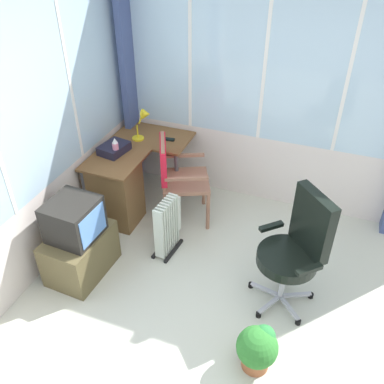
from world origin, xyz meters
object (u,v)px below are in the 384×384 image
(desk_lamp, at_px, (144,120))
(tv_remote, at_px, (168,139))
(spray_bottle, at_px, (116,148))
(tv_on_stand, at_px, (79,242))
(office_chair, at_px, (298,245))
(space_heater, at_px, (168,225))
(wooden_armchair, at_px, (173,171))
(potted_plant, at_px, (258,347))
(desk, at_px, (118,188))
(paper_tray, at_px, (114,148))

(desk_lamp, bearing_deg, tv_remote, -86.16)
(spray_bottle, relative_size, tv_on_stand, 0.27)
(spray_bottle, height_order, office_chair, office_chair)
(space_heater, bearing_deg, tv_remote, 22.76)
(office_chair, relative_size, tv_on_stand, 1.36)
(tv_remote, relative_size, spray_bottle, 0.69)
(wooden_armchair, bearing_deg, potted_plant, -138.43)
(desk, relative_size, potted_plant, 3.02)
(desk_lamp, relative_size, office_chair, 0.30)
(spray_bottle, relative_size, potted_plant, 0.56)
(desk, distance_m, spray_bottle, 0.44)
(desk_lamp, xyz_separation_m, tv_remote, (0.02, -0.26, -0.20))
(desk_lamp, height_order, space_heater, desk_lamp)
(tv_remote, bearing_deg, desk_lamp, 87.56)
(tv_remote, height_order, spray_bottle, spray_bottle)
(paper_tray, height_order, tv_on_stand, paper_tray)
(paper_tray, bearing_deg, tv_remote, -43.62)
(desk, distance_m, space_heater, 0.76)
(office_chair, relative_size, space_heater, 1.83)
(desk, xyz_separation_m, tv_remote, (0.59, -0.33, 0.34))
(spray_bottle, xyz_separation_m, potted_plant, (-1.31, -1.84, -0.61))
(tv_on_stand, distance_m, potted_plant, 1.81)
(office_chair, distance_m, tv_on_stand, 1.93)
(desk, bearing_deg, desk_lamp, -7.04)
(tv_remote, xyz_separation_m, wooden_armchair, (-0.39, -0.22, -0.13))
(wooden_armchair, distance_m, tv_on_stand, 1.18)
(desk_lamp, xyz_separation_m, spray_bottle, (-0.49, 0.09, -0.10))
(spray_bottle, relative_size, wooden_armchair, 0.23)
(desk_lamp, relative_size, potted_plant, 0.85)
(desk_lamp, height_order, wooden_armchair, desk_lamp)
(tv_remote, xyz_separation_m, potted_plant, (-1.82, -1.49, -0.52))
(desk_lamp, bearing_deg, tv_on_stand, 179.56)
(spray_bottle, bearing_deg, tv_on_stand, -175.18)
(desk_lamp, height_order, tv_on_stand, desk_lamp)
(spray_bottle, height_order, tv_on_stand, spray_bottle)
(wooden_armchair, relative_size, space_heater, 1.59)
(wooden_armchair, distance_m, potted_plant, 1.95)
(tv_remote, distance_m, paper_tray, 0.60)
(space_heater, bearing_deg, tv_on_stand, 131.38)
(potted_plant, bearing_deg, wooden_armchair, 41.57)
(wooden_armchair, distance_m, office_chair, 1.54)
(office_chair, xyz_separation_m, tv_on_stand, (-0.36, 1.88, -0.27))
(potted_plant, bearing_deg, desk, 56.04)
(desk_lamp, xyz_separation_m, space_heater, (-0.85, -0.63, -0.63))
(desk, distance_m, paper_tray, 0.42)
(desk, xyz_separation_m, paper_tray, (0.15, 0.08, 0.38))
(office_chair, height_order, potted_plant, office_chair)
(office_chair, bearing_deg, spray_bottle, 74.04)
(spray_bottle, bearing_deg, space_heater, -116.71)
(desk_lamp, bearing_deg, office_chair, -119.42)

